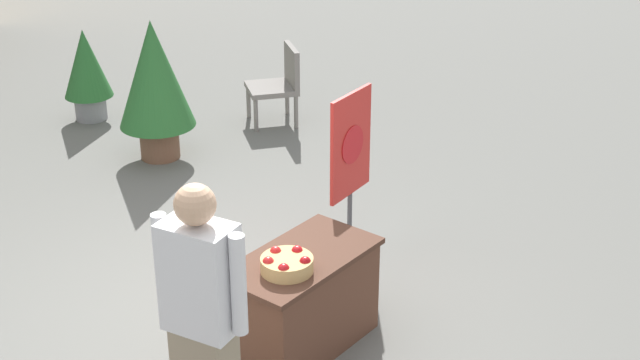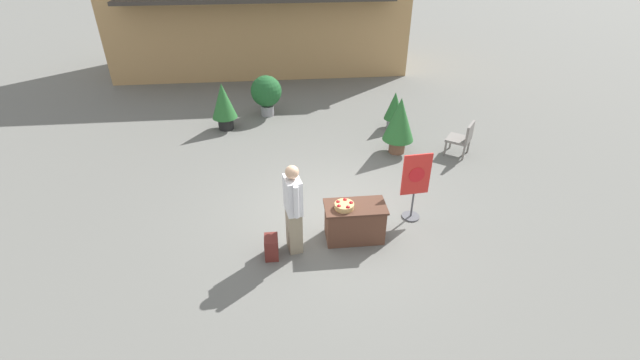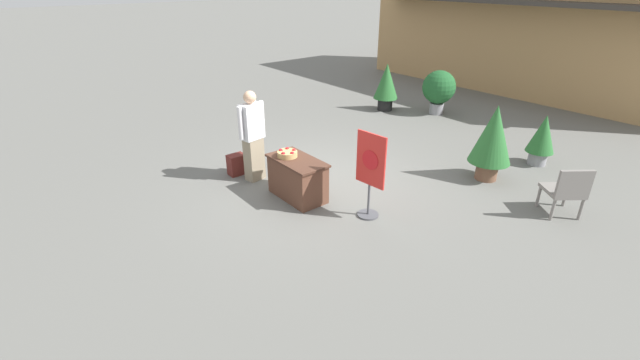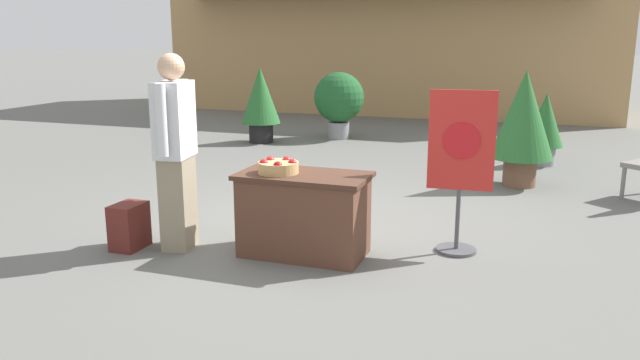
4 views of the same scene
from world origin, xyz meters
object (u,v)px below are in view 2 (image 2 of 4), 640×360
at_px(backpack, 271,247).
at_px(potted_plant_near_right, 394,108).
at_px(apple_basket, 344,206).
at_px(potted_plant_far_right, 266,92).
at_px(potted_plant_near_left, 223,103).
at_px(potted_plant_far_left, 399,121).
at_px(person_visitor, 293,209).
at_px(display_table, 355,222).
at_px(poster_board, 415,184).
at_px(patio_chair, 463,137).

distance_m(backpack, potted_plant_near_right, 6.35).
bearing_deg(potted_plant_near_right, backpack, -124.16).
relative_size(apple_basket, potted_plant_far_right, 0.29).
xyz_separation_m(potted_plant_near_left, potted_plant_far_left, (4.57, -1.93, 0.09)).
bearing_deg(potted_plant_near_left, backpack, -77.21).
height_order(apple_basket, person_visitor, person_visitor).
bearing_deg(potted_plant_far_right, backpack, -89.23).
bearing_deg(display_table, potted_plant_far_right, 105.04).
bearing_deg(poster_board, person_visitor, -78.14).
relative_size(person_visitor, potted_plant_near_left, 1.30).
bearing_deg(potted_plant_far_right, patio_chair, -32.25).
height_order(display_table, backpack, display_table).
bearing_deg(backpack, apple_basket, 13.45).
bearing_deg(potted_plant_near_left, person_visitor, -72.71).
bearing_deg(patio_chair, potted_plant_near_left, 17.13).
bearing_deg(patio_chair, display_table, 79.80).
bearing_deg(poster_board, potted_plant_near_right, 165.73).
bearing_deg(potted_plant_near_right, person_visitor, -121.69).
distance_m(poster_board, potted_plant_far_right, 6.37).
xyz_separation_m(display_table, potted_plant_near_right, (1.98, 4.86, 0.24)).
height_order(person_visitor, potted_plant_near_left, person_visitor).
xyz_separation_m(poster_board, potted_plant_far_right, (-2.94, 5.65, -0.06)).
xyz_separation_m(patio_chair, potted_plant_near_left, (-6.17, 2.25, 0.28)).
height_order(display_table, potted_plant_far_left, potted_plant_far_left).
height_order(backpack, potted_plant_near_right, potted_plant_near_right).
xyz_separation_m(display_table, potted_plant_far_right, (-1.66, 6.18, 0.37)).
relative_size(display_table, poster_board, 0.78).
bearing_deg(backpack, potted_plant_far_right, 90.77).
bearing_deg(backpack, potted_plant_near_right, 55.84).
xyz_separation_m(patio_chair, potted_plant_far_left, (-1.60, 0.32, 0.37)).
height_order(patio_chair, potted_plant_near_left, potted_plant_near_left).
relative_size(patio_chair, potted_plant_far_left, 0.60).
bearing_deg(potted_plant_far_right, poster_board, -62.55).
xyz_separation_m(backpack, poster_board, (2.85, 0.90, 0.59)).
height_order(potted_plant_near_right, potted_plant_far_left, potted_plant_far_left).
relative_size(backpack, potted_plant_far_right, 0.34).
bearing_deg(patio_chair, potted_plant_far_right, 4.91).
distance_m(patio_chair, potted_plant_near_right, 2.25).
bearing_deg(person_visitor, potted_plant_far_right, 84.36).
bearing_deg(patio_chair, apple_basket, 78.48).
height_order(potted_plant_near_right, potted_plant_near_left, potted_plant_near_left).
height_order(apple_basket, potted_plant_far_left, potted_plant_far_left).
height_order(potted_plant_near_left, potted_plant_far_left, potted_plant_far_left).
height_order(person_visitor, poster_board, person_visitor).
bearing_deg(potted_plant_near_left, potted_plant_far_left, -22.90).
height_order(apple_basket, poster_board, poster_board).
bearing_deg(apple_basket, patio_chair, 41.32).
relative_size(backpack, potted_plant_far_left, 0.28).
bearing_deg(display_table, patio_chair, 42.64).
bearing_deg(person_visitor, potted_plant_far_left, 41.13).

